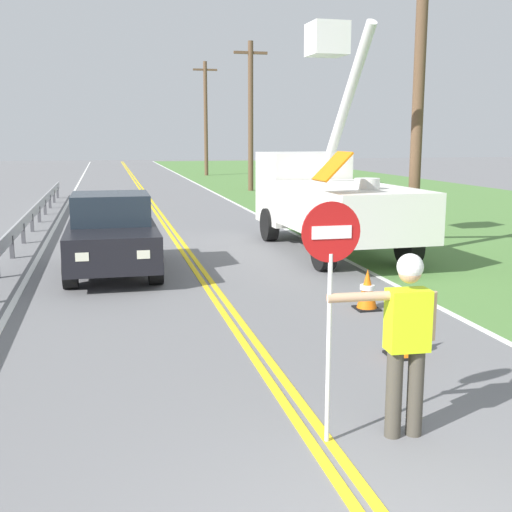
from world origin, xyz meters
TOP-DOWN VIEW (x-y plane):
  - grass_verge_right at (11.60, 20.00)m, footprint 16.00×110.00m
  - centerline_yellow_left at (-0.09, 20.00)m, footprint 0.11×110.00m
  - centerline_yellow_right at (0.09, 20.00)m, footprint 0.11×110.00m
  - edge_line_right at (3.60, 20.00)m, footprint 0.12×110.00m
  - edge_line_left at (-3.60, 20.00)m, footprint 0.12×110.00m
  - flagger_worker at (0.83, 2.29)m, footprint 1.09×0.26m
  - stop_sign_paddle at (0.07, 2.32)m, footprint 0.56×0.04m
  - utility_bucket_truck at (3.62, 12.64)m, footprint 2.67×6.88m
  - oncoming_sedan_nearest at (-1.84, 10.88)m, footprint 1.93×4.11m
  - utility_pole_near at (5.54, 11.60)m, footprint 1.80×0.28m
  - utility_pole_mid at (5.75, 31.25)m, footprint 1.80×0.28m
  - utility_pole_far at (5.54, 45.71)m, footprint 1.80×0.28m
  - traffic_cone_lead at (1.87, 4.46)m, footprint 0.40×0.40m
  - traffic_cone_mid at (2.34, 6.81)m, footprint 0.40×0.40m
  - guardrail_left_shoulder at (-4.20, 14.29)m, footprint 0.10×32.00m

SIDE VIEW (x-z plane):
  - grass_verge_right at x=11.60m, z-range 0.00..0.01m
  - centerline_yellow_left at x=-0.09m, z-range 0.00..0.01m
  - centerline_yellow_right at x=0.09m, z-range 0.00..0.01m
  - edge_line_right at x=3.60m, z-range 0.00..0.01m
  - edge_line_left at x=-3.60m, z-range 0.00..0.01m
  - traffic_cone_lead at x=1.87m, z-range -0.01..0.69m
  - traffic_cone_mid at x=2.34m, z-range -0.01..0.69m
  - guardrail_left_shoulder at x=-4.20m, z-range 0.16..0.87m
  - oncoming_sedan_nearest at x=-1.84m, z-range -0.02..1.68m
  - flagger_worker at x=0.83m, z-range 0.13..1.96m
  - utility_bucket_truck at x=3.62m, z-range -1.43..4.27m
  - stop_sign_paddle at x=0.07m, z-range 0.54..2.87m
  - utility_pole_mid at x=5.75m, z-range 0.18..8.01m
  - utility_pole_far at x=5.54m, z-range 0.18..8.53m
  - utility_pole_near at x=5.54m, z-range 0.18..8.97m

